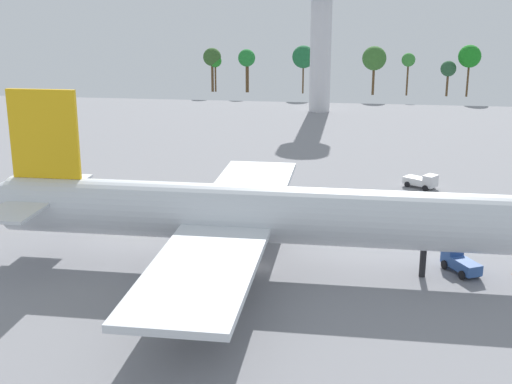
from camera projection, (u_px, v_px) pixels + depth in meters
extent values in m
plane|color=gray|center=(256.00, 267.00, 77.90)|extent=(255.08, 255.08, 0.00)
cylinder|color=silver|center=(256.00, 214.00, 76.14)|extent=(57.93, 6.39, 6.39)
sphere|color=silver|center=(13.00, 203.00, 80.20)|extent=(5.43, 5.43, 5.43)
cube|color=yellow|center=(44.00, 134.00, 77.26)|extent=(8.11, 0.50, 10.22)
cube|color=silver|center=(19.00, 209.00, 74.61)|extent=(5.21, 9.58, 0.36)
cube|color=silver|center=(58.00, 185.00, 84.29)|extent=(5.21, 9.58, 0.36)
cube|color=silver|center=(202.00, 270.00, 62.97)|extent=(9.85, 25.26, 0.70)
cube|color=silver|center=(250.00, 186.00, 90.64)|extent=(9.85, 25.26, 0.70)
cylinder|color=gray|center=(221.00, 271.00, 66.90)|extent=(5.11, 2.68, 2.68)
cylinder|color=gray|center=(200.00, 314.00, 58.01)|extent=(5.11, 2.68, 2.68)
cylinder|color=gray|center=(254.00, 207.00, 87.36)|extent=(5.11, 2.68, 2.68)
cylinder|color=gray|center=(263.00, 188.00, 96.25)|extent=(5.11, 2.68, 2.68)
cylinder|color=black|center=(423.00, 263.00, 74.86)|extent=(0.70, 0.70, 3.22)
cylinder|color=black|center=(225.00, 264.00, 74.53)|extent=(0.70, 0.70, 3.22)
cylinder|color=black|center=(236.00, 242.00, 81.21)|extent=(0.70, 0.70, 3.22)
cube|color=silver|center=(430.00, 181.00, 108.84)|extent=(2.66, 2.82, 1.92)
cube|color=white|center=(416.00, 181.00, 110.68)|extent=(4.26, 3.94, 1.09)
cylinder|color=black|center=(425.00, 188.00, 108.35)|extent=(0.91, 0.75, 0.91)
cylinder|color=black|center=(433.00, 185.00, 110.08)|extent=(0.91, 0.75, 0.91)
cylinder|color=black|center=(407.00, 184.00, 110.50)|extent=(0.91, 0.75, 0.91)
cylinder|color=black|center=(415.00, 182.00, 112.22)|extent=(0.91, 0.75, 0.91)
cube|color=#2D5193|center=(452.00, 256.00, 77.41)|extent=(2.48, 2.45, 1.87)
cube|color=#2D5193|center=(466.00, 267.00, 75.13)|extent=(3.29, 3.94, 1.20)
cylinder|color=black|center=(459.00, 262.00, 77.91)|extent=(0.72, 1.01, 0.99)
cylinder|color=black|center=(444.00, 265.00, 77.24)|extent=(0.72, 1.01, 0.99)
cylinder|color=black|center=(478.00, 273.00, 74.96)|extent=(0.72, 1.01, 0.99)
cylinder|color=black|center=(462.00, 275.00, 74.29)|extent=(0.72, 1.01, 0.99)
cylinder|color=silver|center=(321.00, 52.00, 179.97)|extent=(5.55, 5.55, 31.24)
cylinder|color=#51381E|center=(212.00, 77.00, 221.08)|extent=(0.83, 0.83, 9.40)
sphere|color=#325926|center=(212.00, 57.00, 219.30)|extent=(5.79, 5.79, 5.79)
cylinder|color=#51381E|center=(216.00, 78.00, 221.04)|extent=(0.55, 0.55, 8.64)
sphere|color=#247F24|center=(215.00, 61.00, 219.51)|extent=(4.07, 4.07, 4.07)
cylinder|color=#51381E|center=(247.00, 78.00, 219.50)|extent=(0.74, 0.74, 9.33)
sphere|color=#217D30|center=(247.00, 58.00, 217.76)|extent=(5.53, 5.53, 5.53)
cylinder|color=#51381E|center=(248.00, 78.00, 219.44)|extent=(0.51, 0.51, 9.37)
sphere|color=#2B7D36|center=(248.00, 59.00, 217.77)|extent=(4.57, 4.57, 4.57)
cylinder|color=#51381E|center=(303.00, 79.00, 216.95)|extent=(0.50, 0.50, 9.39)
sphere|color=#1F6636|center=(303.00, 57.00, 215.07)|extent=(7.13, 7.13, 7.13)
cylinder|color=#51381E|center=(373.00, 80.00, 213.89)|extent=(0.78, 0.78, 9.12)
sphere|color=#36692B|center=(374.00, 58.00, 212.02)|extent=(7.48, 7.48, 7.48)
cylinder|color=#51381E|center=(407.00, 80.00, 212.34)|extent=(0.56, 0.56, 9.76)
sphere|color=#368334|center=(408.00, 60.00, 210.65)|extent=(4.21, 4.21, 4.21)
cylinder|color=#51381E|center=(447.00, 85.00, 211.00)|extent=(0.68, 0.68, 7.06)
sphere|color=#295333|center=(448.00, 69.00, 209.63)|extent=(4.78, 4.78, 4.78)
cylinder|color=#51381E|center=(468.00, 80.00, 209.72)|extent=(0.61, 0.61, 10.25)
sphere|color=#1C8120|center=(470.00, 56.00, 207.74)|extent=(6.89, 6.89, 6.89)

